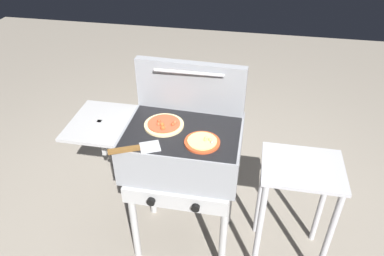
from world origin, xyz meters
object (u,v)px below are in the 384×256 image
(pizza_cheese, at_px, (202,142))
(prep_table, at_px, (297,194))
(pizza_pepperoni, at_px, (164,125))
(spatula, at_px, (135,149))
(grill, at_px, (181,151))

(pizza_cheese, bearing_deg, prep_table, 10.17)
(pizza_cheese, bearing_deg, pizza_pepperoni, 153.49)
(pizza_pepperoni, distance_m, spatula, 0.25)
(spatula, bearing_deg, grill, 47.69)
(pizza_pepperoni, height_order, spatula, pizza_pepperoni)
(grill, height_order, spatula, spatula)
(pizza_cheese, xyz_separation_m, prep_table, (0.54, 0.10, -0.37))
(prep_table, bearing_deg, pizza_cheese, -169.83)
(pizza_cheese, xyz_separation_m, spatula, (-0.32, -0.12, -0.00))
(pizza_cheese, relative_size, spatula, 0.71)
(pizza_cheese, relative_size, prep_table, 0.25)
(pizza_pepperoni, xyz_separation_m, spatula, (-0.09, -0.23, -0.00))
(pizza_pepperoni, bearing_deg, grill, -13.85)
(spatula, distance_m, prep_table, 0.96)
(grill, bearing_deg, prep_table, 0.37)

